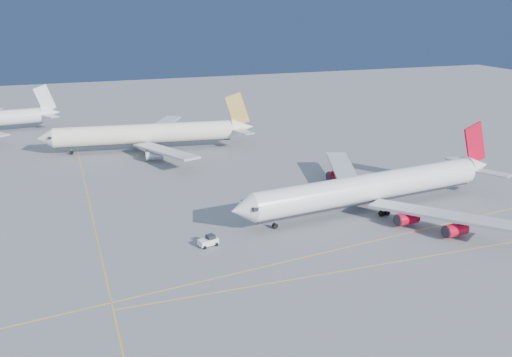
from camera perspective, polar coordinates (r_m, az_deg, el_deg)
The scene contains 5 objects.
ground at distance 114.05m, azimuth 5.58°, elevation -6.18°, with size 500.00×500.00×0.00m, color slate.
taxiway_lines at distance 114.58m, azimuth -2.50°, elevation -5.98°, with size 118.86×140.00×0.02m.
airliner_virgin at distance 131.00m, azimuth 11.82°, elevation -0.84°, with size 70.87×63.21×17.49m.
airliner_etihad at distance 182.45m, azimuth -10.58°, elevation 4.42°, with size 67.17×61.63×17.53m.
pushback_tug at distance 111.20m, azimuth -4.76°, elevation -6.24°, with size 4.12×3.08×2.12m.
Camera 1 is at (-45.18, -94.29, 45.56)m, focal length 40.00 mm.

